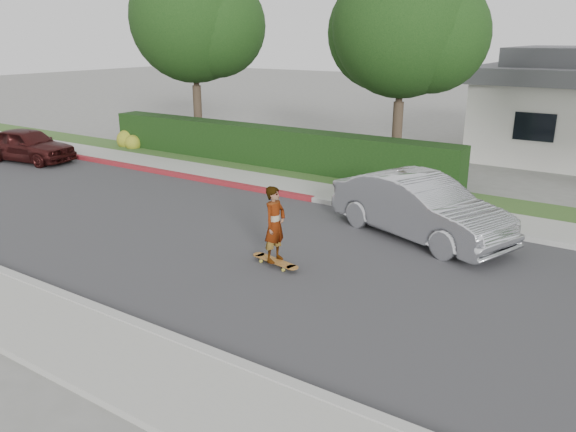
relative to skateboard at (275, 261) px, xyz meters
The scene contains 16 objects.
ground 2.90m from the skateboard, 168.92° to the left, with size 120.00×120.00×0.00m, color slate.
road 2.90m from the skateboard, 168.92° to the left, with size 60.00×8.00×0.01m, color #2D2D30.
curb_near 4.55m from the skateboard, 128.80° to the right, with size 60.00×0.20×0.15m, color #9E9E99.
sidewalk_near 5.28m from the skateboard, 122.66° to the right, with size 60.00×1.60×0.12m, color gray.
curb_far 5.46m from the skateboard, 121.44° to the left, with size 60.00×0.20×0.15m, color #9E9E99.
curb_red_section 9.13m from the skateboard, 149.31° to the left, with size 12.00×0.21×0.15m, color maroon.
sidewalk_far 6.24m from the skateboard, 117.13° to the left, with size 60.00×1.60×0.12m, color gray.
planting_strip 7.70m from the skateboard, 111.70° to the left, with size 60.00×1.60×0.10m, color #2D4C1E.
hedge 9.74m from the skateboard, 127.01° to the left, with size 15.00×1.00×1.50m, color black.
flowering_shrub 14.78m from the skateboard, 150.43° to the left, with size 1.40×1.00×0.90m.
tree_left 14.81m from the skateboard, 138.26° to the left, with size 5.99×5.21×8.00m.
tree_center 10.94m from the skateboard, 97.96° to the left, with size 5.66×4.84×7.44m.
skateboard is the anchor object (origin of this frame).
skateboarder 0.84m from the skateboard, ahead, with size 0.60×0.39×1.64m, color white.
car_silver 3.99m from the skateboard, 61.52° to the left, with size 1.63×4.66×1.54m, color silver.
car_maroon 14.42m from the skateboard, 166.74° to the left, with size 1.56×3.88×1.32m, color #371211.
Camera 1 is at (9.25, -9.71, 4.74)m, focal length 35.00 mm.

